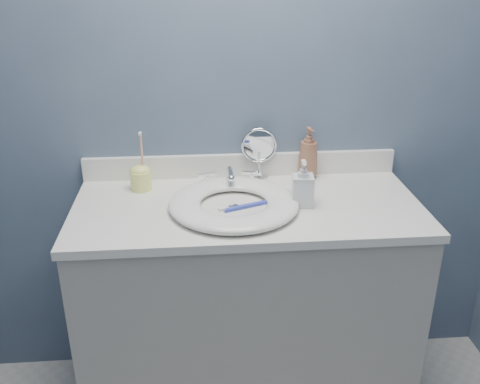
{
  "coord_description": "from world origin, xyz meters",
  "views": [
    {
      "loc": [
        -0.17,
        -0.71,
        1.68
      ],
      "look_at": [
        -0.03,
        0.94,
        0.94
      ],
      "focal_mm": 40.0,
      "sensor_mm": 36.0,
      "label": 1
    }
  ],
  "objects": [
    {
      "name": "soap_bottle_clear",
      "position": [
        0.19,
        0.95,
        0.96
      ],
      "size": [
        0.08,
        0.08,
        0.16
      ],
      "primitive_type": "imported",
      "rotation": [
        0.0,
        0.0,
        -0.1
      ],
      "color": "silver",
      "rests_on": "countertop"
    },
    {
      "name": "toothbrush_holder",
      "position": [
        -0.38,
        1.14,
        0.93
      ],
      "size": [
        0.08,
        0.08,
        0.22
      ],
      "rotation": [
        0.0,
        0.0,
        0.04
      ],
      "color": "#FDFE7F",
      "rests_on": "countertop"
    },
    {
      "name": "faucet",
      "position": [
        -0.05,
        1.14,
        0.91
      ],
      "size": [
        0.25,
        0.13,
        0.07
      ],
      "color": "silver",
      "rests_on": "countertop"
    },
    {
      "name": "back_wall",
      "position": [
        0.0,
        1.25,
        1.2
      ],
      "size": [
        2.2,
        0.02,
        2.4
      ],
      "primitive_type": "cube",
      "color": "#4B5871",
      "rests_on": "ground"
    },
    {
      "name": "makeup_mirror",
      "position": [
        0.07,
        1.21,
        0.99
      ],
      "size": [
        0.14,
        0.08,
        0.2
      ],
      "rotation": [
        0.0,
        0.0,
        -0.01
      ],
      "color": "silver",
      "rests_on": "countertop"
    },
    {
      "name": "vanity_cabinet",
      "position": [
        0.0,
        0.97,
        0.42
      ],
      "size": [
        1.2,
        0.55,
        0.85
      ],
      "primitive_type": "cube",
      "color": "#AEA89F",
      "rests_on": "ground"
    },
    {
      "name": "toothbrush_lying",
      "position": [
        -0.02,
        0.86,
        0.92
      ],
      "size": [
        0.17,
        0.08,
        0.02
      ],
      "rotation": [
        0.0,
        0.0,
        0.37
      ],
      "color": "#3543BE",
      "rests_on": "basin"
    },
    {
      "name": "countertop",
      "position": [
        0.0,
        0.97,
        0.86
      ],
      "size": [
        1.22,
        0.57,
        0.03
      ],
      "primitive_type": "cube",
      "color": "white",
      "rests_on": "vanity_cabinet"
    },
    {
      "name": "soap_bottle_amber",
      "position": [
        0.26,
        1.2,
        0.98
      ],
      "size": [
        0.09,
        0.09,
        0.2
      ],
      "primitive_type": "imported",
      "rotation": [
        0.0,
        0.0,
        0.16
      ],
      "color": "#925C42",
      "rests_on": "countertop"
    },
    {
      "name": "drain",
      "position": [
        -0.05,
        0.94,
        0.88
      ],
      "size": [
        0.04,
        0.04,
        0.01
      ],
      "primitive_type": "cylinder",
      "color": "silver",
      "rests_on": "countertop"
    },
    {
      "name": "basin",
      "position": [
        -0.05,
        0.94,
        0.9
      ],
      "size": [
        0.45,
        0.45,
        0.04
      ],
      "primitive_type": null,
      "color": "white",
      "rests_on": "countertop"
    },
    {
      "name": "backsplash",
      "position": [
        0.0,
        1.24,
        0.93
      ],
      "size": [
        1.22,
        0.02,
        0.09
      ],
      "primitive_type": "cube",
      "color": "white",
      "rests_on": "countertop"
    }
  ]
}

